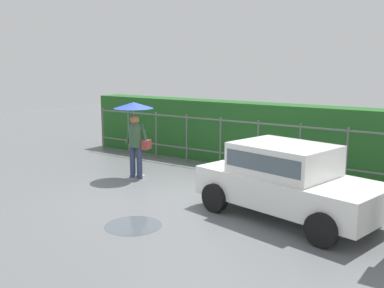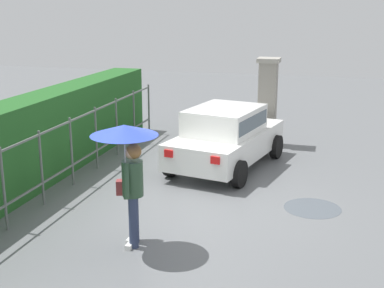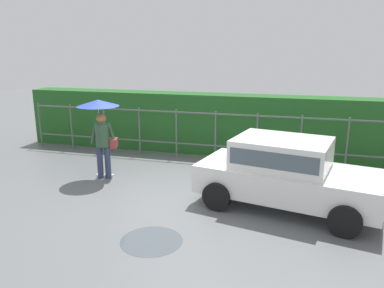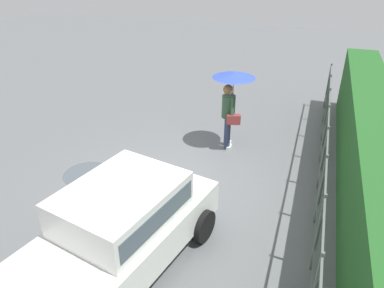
% 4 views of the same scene
% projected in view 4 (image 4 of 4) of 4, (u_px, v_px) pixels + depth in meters
% --- Properties ---
extents(ground_plane, '(40.00, 40.00, 0.00)m').
position_uv_depth(ground_plane, '(173.00, 182.00, 8.26)').
color(ground_plane, slate).
extents(car, '(3.96, 2.46, 1.48)m').
position_uv_depth(car, '(120.00, 226.00, 5.75)').
color(car, white).
rests_on(car, ground).
extents(pedestrian, '(1.06, 1.06, 2.04)m').
position_uv_depth(pedestrian, '(232.00, 92.00, 9.08)').
color(pedestrian, '#2D3856').
rests_on(pedestrian, ground).
extents(fence_section, '(11.11, 0.05, 1.50)m').
position_uv_depth(fence_section, '(322.00, 170.00, 7.16)').
color(fence_section, '#59605B').
rests_on(fence_section, ground).
extents(hedge_row, '(12.06, 0.90, 1.90)m').
position_uv_depth(hedge_row, '(371.00, 172.00, 6.86)').
color(hedge_row, '#235B23').
rests_on(hedge_row, ground).
extents(puddle_near, '(1.11, 1.11, 0.00)m').
position_uv_depth(puddle_near, '(87.00, 174.00, 8.56)').
color(puddle_near, '#4C545B').
rests_on(puddle_near, ground).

